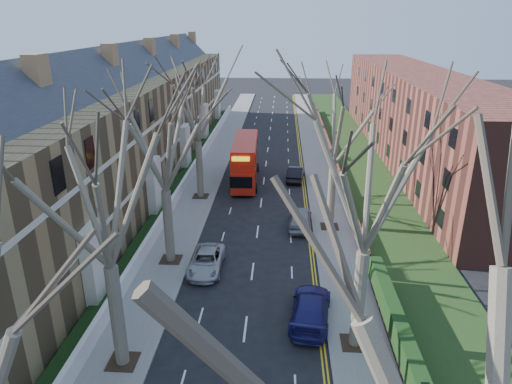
# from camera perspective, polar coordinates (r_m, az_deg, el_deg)

# --- Properties ---
(pavement_left) EXTENTS (3.00, 102.00, 0.12)m
(pavement_left) POSITION_cam_1_polar(r_m,az_deg,el_deg) (53.21, -5.22, 3.73)
(pavement_left) COLOR slate
(pavement_left) RESTS_ON ground
(pavement_right) EXTENTS (3.00, 102.00, 0.12)m
(pavement_right) POSITION_cam_1_polar(r_m,az_deg,el_deg) (52.81, 7.80, 3.49)
(pavement_right) COLOR slate
(pavement_right) RESTS_ON ground
(terrace_left) EXTENTS (9.70, 78.00, 13.60)m
(terrace_left) POSITION_cam_1_polar(r_m,az_deg,el_deg) (46.12, -16.41, 7.34)
(terrace_left) COLOR olive
(terrace_left) RESTS_ON ground
(flats_right) EXTENTS (13.97, 54.00, 10.00)m
(flats_right) POSITION_cam_1_polar(r_m,az_deg,el_deg) (57.50, 19.36, 9.01)
(flats_right) COLOR brown
(flats_right) RESTS_ON ground
(front_wall_left) EXTENTS (0.30, 78.00, 1.00)m
(front_wall_left) POSITION_cam_1_polar(r_m,az_deg,el_deg) (45.85, -8.71, 1.47)
(front_wall_left) COLOR white
(front_wall_left) RESTS_ON ground
(grass_verge_right) EXTENTS (6.00, 102.00, 0.06)m
(grass_verge_right) POSITION_cam_1_polar(r_m,az_deg,el_deg) (53.34, 12.63, 3.45)
(grass_verge_right) COLOR #1F3513
(grass_verge_right) RESTS_ON ground
(tree_left_mid) EXTENTS (10.50, 10.50, 14.71)m
(tree_left_mid) POSITION_cam_1_polar(r_m,az_deg,el_deg) (19.78, -19.01, 1.71)
(tree_left_mid) COLOR brown
(tree_left_mid) RESTS_ON ground
(tree_left_far) EXTENTS (10.15, 10.15, 14.22)m
(tree_left_far) POSITION_cam_1_polar(r_m,az_deg,el_deg) (29.00, -11.77, 7.64)
(tree_left_far) COLOR brown
(tree_left_far) RESTS_ON ground
(tree_left_dist) EXTENTS (10.50, 10.50, 14.71)m
(tree_left_dist) POSITION_cam_1_polar(r_m,az_deg,el_deg) (40.44, -7.51, 12.02)
(tree_left_dist) COLOR brown
(tree_left_dist) RESTS_ON ground
(tree_right_mid) EXTENTS (10.50, 10.50, 14.71)m
(tree_right_mid) POSITION_cam_1_polar(r_m,az_deg,el_deg) (20.60, 14.22, 2.97)
(tree_right_mid) COLOR brown
(tree_right_mid) RESTS_ON ground
(tree_right_far) EXTENTS (10.15, 10.15, 14.22)m
(tree_right_far) POSITION_cam_1_polar(r_m,az_deg,el_deg) (34.12, 10.05, 9.71)
(tree_right_far) COLOR brown
(tree_right_far) RESTS_ON ground
(double_decker_bus) EXTENTS (2.82, 10.15, 4.25)m
(double_decker_bus) POSITION_cam_1_polar(r_m,az_deg,el_deg) (46.29, -1.35, 3.81)
(double_decker_bus) COLOR red
(double_decker_bus) RESTS_ON ground
(car_left_far) EXTENTS (2.14, 4.59, 1.27)m
(car_left_far) POSITION_cam_1_polar(r_m,az_deg,el_deg) (30.69, -6.22, -8.58)
(car_left_far) COLOR #A5A6AA
(car_left_far) RESTS_ON ground
(car_right_near) EXTENTS (2.72, 5.37, 1.49)m
(car_right_near) POSITION_cam_1_polar(r_m,az_deg,el_deg) (26.05, 6.84, -14.23)
(car_right_near) COLOR navy
(car_right_near) RESTS_ON ground
(car_right_mid) EXTENTS (2.05, 4.60, 1.54)m
(car_right_mid) POSITION_cam_1_polar(r_m,az_deg,el_deg) (36.58, 5.55, -3.26)
(car_right_mid) COLOR gray
(car_right_mid) RESTS_ON ground
(car_right_far) EXTENTS (2.03, 4.56, 1.45)m
(car_right_far) POSITION_cam_1_polar(r_m,az_deg,el_deg) (47.23, 4.97, 2.36)
(car_right_far) COLOR black
(car_right_far) RESTS_ON ground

